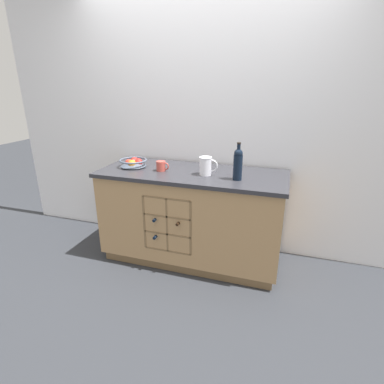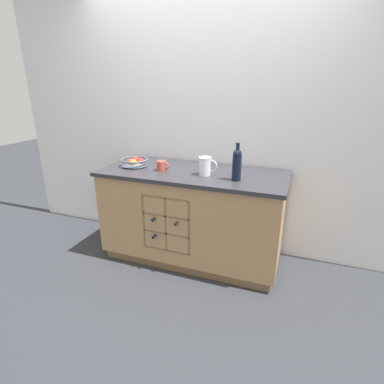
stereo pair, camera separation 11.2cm
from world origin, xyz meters
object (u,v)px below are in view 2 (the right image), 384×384
fruit_bowl (135,162)px  standing_wine_bottle (237,164)px  ceramic_mug (162,166)px  white_pitcher (205,166)px

fruit_bowl → standing_wine_bottle: size_ratio=0.84×
ceramic_mug → standing_wine_bottle: size_ratio=0.39×
standing_wine_bottle → fruit_bowl: bearing=174.5°
ceramic_mug → standing_wine_bottle: 0.72m
ceramic_mug → white_pitcher: bearing=0.1°
white_pitcher → standing_wine_bottle: (0.29, -0.05, 0.06)m
ceramic_mug → standing_wine_bottle: standing_wine_bottle is taller
standing_wine_bottle → ceramic_mug: bearing=175.7°
white_pitcher → fruit_bowl: bearing=176.6°
fruit_bowl → standing_wine_bottle: bearing=-5.5°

